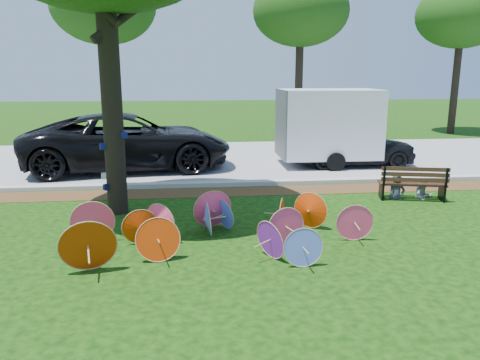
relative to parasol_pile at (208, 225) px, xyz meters
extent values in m
plane|color=black|center=(0.22, -0.70, -0.38)|extent=(90.00, 90.00, 0.00)
cube|color=#472D16|center=(0.22, 3.80, -0.37)|extent=(90.00, 1.00, 0.01)
cube|color=#B7B5AD|center=(0.22, 4.50, -0.32)|extent=(90.00, 0.30, 0.12)
cube|color=gray|center=(0.22, 8.65, -0.37)|extent=(90.00, 8.00, 0.01)
cylinder|color=black|center=(-1.94, 2.24, 2.17)|extent=(0.44, 0.44, 5.09)
cone|color=#FF3F72|center=(-0.92, 0.25, -0.01)|extent=(0.64, 0.55, 0.73)
cone|color=#FF3F72|center=(1.39, -0.16, -0.01)|extent=(0.73, 0.30, 0.73)
cone|color=#BA3004|center=(1.52, 0.64, -0.04)|extent=(0.31, 0.66, 0.66)
cone|color=#BA3004|center=(-0.87, -0.60, 0.00)|extent=(0.79, 0.38, 0.76)
cone|color=#BA3004|center=(-1.23, 0.14, -0.04)|extent=(0.69, 0.35, 0.68)
cone|color=#BA3004|center=(-1.93, -0.97, 0.08)|extent=(0.97, 0.54, 0.92)
cone|color=#FF3F72|center=(-2.12, 0.38, 0.03)|extent=(0.84, 0.32, 0.82)
cone|color=#6077E2|center=(-0.01, 0.50, -0.04)|extent=(0.21, 0.68, 0.67)
cone|color=#FF3F72|center=(0.14, 0.90, 0.03)|extent=(0.84, 0.43, 0.81)
cone|color=#FF3F72|center=(2.73, -0.04, -0.02)|extent=(0.72, 0.19, 0.71)
cone|color=purple|center=(1.05, -0.76, -0.03)|extent=(0.53, 0.70, 0.70)
cone|color=#6077E2|center=(1.49, -1.12, -0.04)|extent=(0.66, 0.15, 0.67)
cone|color=#BA3004|center=(2.06, 0.70, -0.01)|extent=(0.67, 0.58, 0.74)
cone|color=#6077E2|center=(0.40, 0.87, -0.06)|extent=(0.47, 0.64, 0.64)
imported|color=black|center=(-2.27, 7.09, 0.53)|extent=(6.82, 3.76, 1.81)
imported|color=black|center=(5.08, 6.94, 0.33)|extent=(4.16, 1.75, 1.40)
cube|color=white|center=(4.30, 7.11, 1.04)|extent=(3.21, 2.05, 2.83)
imported|color=#3B3E50|center=(4.79, 2.69, 0.24)|extent=(0.49, 0.35, 1.23)
imported|color=#BAB9C3|center=(5.49, 2.69, 0.13)|extent=(0.52, 0.42, 1.01)
cylinder|color=black|center=(-3.81, 13.16, 2.12)|extent=(0.36, 0.36, 5.00)
ellipsoid|color=#12330B|center=(-3.81, 13.16, 5.42)|extent=(4.40, 4.40, 3.20)
cylinder|color=black|center=(4.83, 13.94, 2.12)|extent=(0.36, 0.36, 5.00)
ellipsoid|color=#12330B|center=(4.83, 13.94, 5.42)|extent=(4.40, 4.40, 3.20)
cylinder|color=black|center=(13.02, 14.61, 2.12)|extent=(0.36, 0.36, 5.00)
ellipsoid|color=#12330B|center=(13.02, 14.61, 5.42)|extent=(4.40, 4.40, 3.20)
camera|label=1|loc=(-0.27, -8.11, 2.72)|focal=35.00mm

